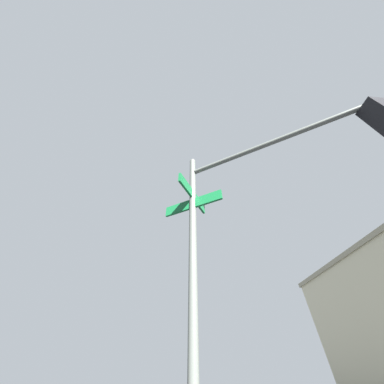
% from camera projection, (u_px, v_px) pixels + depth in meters
% --- Properties ---
extents(traffic_signal_near, '(2.23, 3.28, 5.19)m').
position_uv_depth(traffic_signal_near, '(283.00, 187.00, 2.82)').
color(traffic_signal_near, '#474C47').
rests_on(traffic_signal_near, ground_plane).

